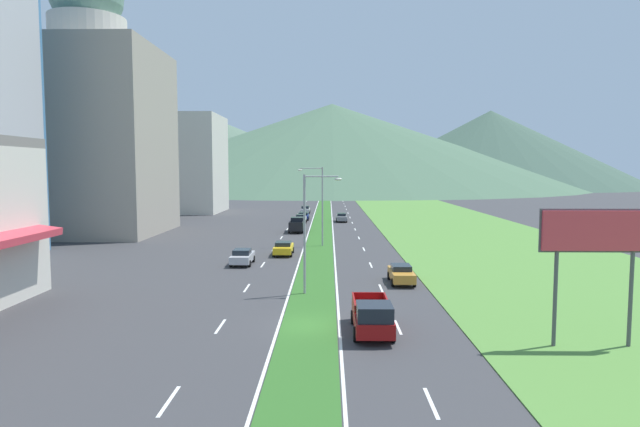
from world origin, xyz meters
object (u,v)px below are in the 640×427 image
Objects in this scene: car_3 at (242,257)px; car_5 at (401,274)px; car_0 at (303,216)px; car_1 at (342,217)px; car_4 at (301,219)px; pickup_truck_0 at (297,225)px; street_lamp_near at (309,225)px; pickup_truck_1 at (372,317)px; billboard_roadside at (596,240)px; street_lamp_mid at (320,201)px; car_6 at (283,248)px; car_2 at (305,210)px.

car_3 is 16.06m from car_5.
car_1 reaches higher than car_0.
car_0 is 1.08× the size of car_3.
pickup_truck_0 reaches higher than car_4.
street_lamp_near is 51.07m from car_4.
car_5 is 0.80× the size of pickup_truck_1.
billboard_roadside is 53.05m from pickup_truck_0.
street_lamp_mid is at bearing -173.86° from car_0.
car_6 is at bearing -11.07° from car_1.
pickup_truck_0 is at bearing -0.50° from car_6.
pickup_truck_0 is (0.18, 20.78, 0.24)m from car_6.
car_5 is at bearing -71.33° from street_lamp_mid.
car_1 is at bearing 86.10° from street_lamp_near.
car_2 is 1.06× the size of car_4.
car_6 is at bearing 100.73° from street_lamp_near.
street_lamp_near reaches higher than car_4.
car_6 is at bearing -30.73° from car_3.
car_5 is 17.29m from car_6.
car_2 is at bearing -171.00° from car_5.
street_lamp_mid is 2.14× the size of car_4.
car_4 is 60.56m from pickup_truck_1.
pickup_truck_0 is (3.59, 26.52, 0.22)m from car_3.
pickup_truck_0 is (-3.16, 38.40, -4.01)m from street_lamp_near.
car_4 is (-6.85, -2.41, 0.00)m from car_1.
car_2 is at bearing 1.01° from car_0.
car_2 reaches higher than car_3.
car_3 is at bearing -153.55° from pickup_truck_1.
car_5 is 0.80× the size of pickup_truck_0.
car_2 is (-0.25, 14.11, 0.04)m from car_0.
street_lamp_mid is at bearing 112.14° from billboard_roadside.
pickup_truck_0 is (-6.78, -14.80, 0.23)m from car_1.
car_4 is 1.00× the size of car_5.
car_2 is at bearing -174.87° from pickup_truck_1.
car_6 is at bearing -142.53° from car_5.
car_1 is 36.25m from car_6.
car_2 is at bearing -157.91° from car_1.
car_6 reaches higher than car_0.
billboard_roadside is 1.63× the size of car_5.
car_0 is (-3.09, 56.25, -4.27)m from street_lamp_near.
pickup_truck_0 reaches higher than car_0.
street_lamp_mid is 29.66m from car_1.
street_lamp_near is 2.01× the size of car_3.
billboard_roadside is (14.40, -35.39, 0.19)m from street_lamp_mid.
car_4 reaches higher than car_1.
street_lamp_near is 53.49m from car_1.
billboard_roadside is at bearing 26.49° from car_5.
billboard_roadside is at bearing -165.19° from car_0.
pickup_truck_0 is 1.00× the size of pickup_truck_1.
car_3 is at bearing -120.26° from street_lamp_mid.
car_3 is at bearing 175.29° from car_0.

